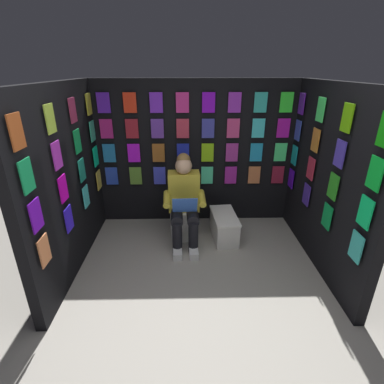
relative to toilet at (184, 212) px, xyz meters
name	(u,v)px	position (x,y,z in m)	size (l,w,h in m)	color
ground_plane	(202,329)	(-0.17, 1.67, -0.33)	(30.00, 30.00, 0.00)	#9E998E
display_wall_back	(195,154)	(-0.17, -0.46, 0.70)	(2.86, 0.14, 2.04)	black
display_wall_left	(328,180)	(-1.60, 0.63, 0.70)	(0.14, 2.09, 2.04)	black
display_wall_right	(66,182)	(1.26, 0.63, 0.70)	(0.14, 2.09, 2.04)	black
toilet	(184,212)	(0.00, 0.00, 0.00)	(0.41, 0.56, 0.77)	white
person_reading	(184,201)	(-0.01, 0.23, 0.27)	(0.54, 0.69, 1.19)	gold
comic_longbox_near	(224,226)	(-0.55, 0.14, -0.15)	(0.36, 0.65, 0.35)	white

